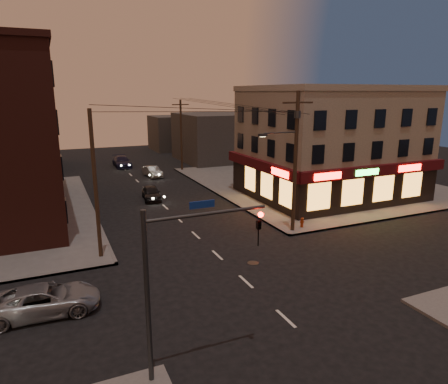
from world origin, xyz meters
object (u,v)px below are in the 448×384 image
sedan_far (122,162)px  fire_hydrant (302,222)px  suv_cross (45,300)px  sedan_near (151,193)px  sedan_mid (152,172)px

sedan_far → fire_hydrant: sedan_far is taller
suv_cross → sedan_near: suv_cross is taller
suv_cross → sedan_mid: suv_cross is taller
suv_cross → sedan_mid: 31.19m
sedan_mid → sedan_far: (-2.23, 8.25, 0.09)m
sedan_far → fire_hydrant: 32.77m
sedan_near → fire_hydrant: bearing=-51.1°
sedan_mid → fire_hydrant: 24.22m
suv_cross → sedan_mid: (12.22, 28.70, -0.04)m
sedan_mid → fire_hydrant: bearing=-84.0°
sedan_near → fire_hydrant: (8.30, -13.02, -0.11)m
fire_hydrant → sedan_far: bearing=103.8°
suv_cross → sedan_near: size_ratio=1.26×
sedan_near → sedan_mid: bearing=81.9°
sedan_far → suv_cross: bearing=-104.9°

